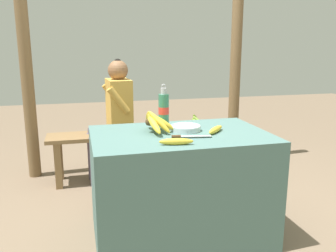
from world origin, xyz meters
name	(u,v)px	position (x,y,z in m)	size (l,w,h in m)	color
ground_plane	(179,234)	(0.00, 0.00, 0.00)	(12.00, 12.00, 0.00)	#75604C
market_counter	(180,185)	(0.00, 0.00, 0.36)	(1.13, 0.74, 0.72)	#4C706B
banana_bunch_ripe	(156,121)	(-0.15, 0.07, 0.79)	(0.20, 0.33, 0.15)	#4C381E
serving_bowl	(185,128)	(0.05, 0.06, 0.74)	(0.20, 0.20, 0.04)	silver
water_bottle	(164,110)	(-0.06, 0.21, 0.84)	(0.07, 0.07, 0.30)	#337556
loose_banana_front	(176,141)	(-0.10, -0.26, 0.74)	(0.20, 0.07, 0.04)	gold
loose_banana_side	(216,130)	(0.23, -0.04, 0.74)	(0.17, 0.18, 0.04)	gold
knife	(186,136)	(0.00, -0.12, 0.73)	(0.24, 0.07, 0.02)	#BCBCC1
wooden_bench	(144,138)	(-0.02, 1.16, 0.39)	(1.82, 0.32, 0.46)	brown
seated_vendor	(114,112)	(-0.31, 1.13, 0.67)	(0.41, 0.40, 1.15)	#564C60
banana_bunch_green	(197,121)	(0.52, 1.17, 0.52)	(0.20, 0.32, 0.16)	#4C381E
support_post_near	(25,53)	(-1.08, 1.44, 1.20)	(0.12, 0.12, 2.40)	brown
support_post_far	(236,52)	(1.03, 1.44, 1.20)	(0.12, 0.12, 2.40)	brown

